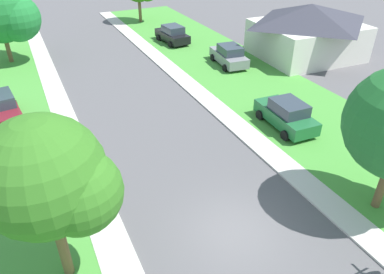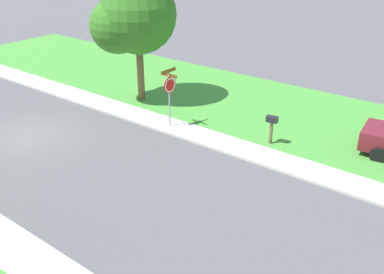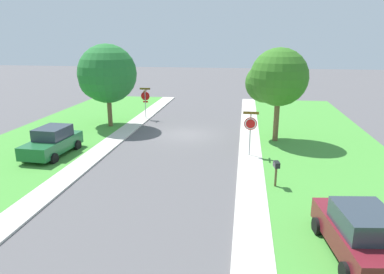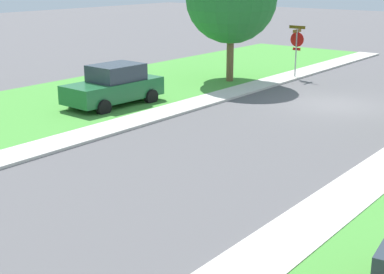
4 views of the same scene
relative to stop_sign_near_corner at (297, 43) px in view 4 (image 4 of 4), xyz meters
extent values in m
plane|color=#565456|center=(-4.33, 4.62, -1.88)|extent=(120.00, 120.00, 0.00)
cube|color=beige|center=(0.37, 16.62, -1.83)|extent=(1.40, 56.00, 0.10)
cube|color=beige|center=(-9.03, 16.62, -1.83)|extent=(1.40, 56.00, 0.10)
cylinder|color=#9E9EA3|center=(0.00, 0.03, -0.58)|extent=(0.07, 0.07, 2.60)
cylinder|color=red|center=(0.00, -0.02, 0.17)|extent=(0.76, 0.04, 0.76)
cylinder|color=white|center=(0.00, -0.04, 0.17)|extent=(0.67, 0.01, 0.67)
cylinder|color=red|center=(0.00, -0.04, 0.17)|extent=(0.55, 0.01, 0.55)
cube|color=brown|center=(0.00, 0.03, 0.81)|extent=(0.92, 0.03, 0.16)
cube|color=brown|center=(0.00, 0.03, 0.62)|extent=(0.03, 0.92, 0.16)
cube|color=red|center=(0.00, -0.02, -0.33)|extent=(0.44, 0.02, 0.14)
cube|color=#1E6033|center=(2.88, 10.62, -1.18)|extent=(2.00, 4.38, 0.76)
cube|color=#2D3842|center=(2.87, 10.42, -0.46)|extent=(1.70, 2.17, 0.68)
cylinder|color=black|center=(2.04, 11.99, -1.56)|extent=(0.27, 0.65, 0.64)
cylinder|color=black|center=(3.84, 11.91, -1.56)|extent=(0.27, 0.65, 0.64)
cylinder|color=black|center=(1.92, 9.33, -1.56)|extent=(0.27, 0.65, 0.64)
cylinder|color=black|center=(3.71, 9.25, -1.56)|extent=(0.27, 0.65, 0.64)
cylinder|color=brown|center=(2.07, 3.15, -0.54)|extent=(0.36, 0.36, 2.67)
sphere|color=#246F2E|center=(3.09, 2.47, 1.82)|extent=(3.18, 3.18, 3.18)
camera|label=1|loc=(-10.46, -4.09, 9.23)|focal=33.74mm
camera|label=2|loc=(5.33, 21.34, 6.53)|focal=42.13mm
camera|label=3|loc=(-8.55, 29.67, 5.11)|focal=33.17mm
camera|label=4|loc=(-14.13, 27.04, 3.60)|focal=53.19mm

